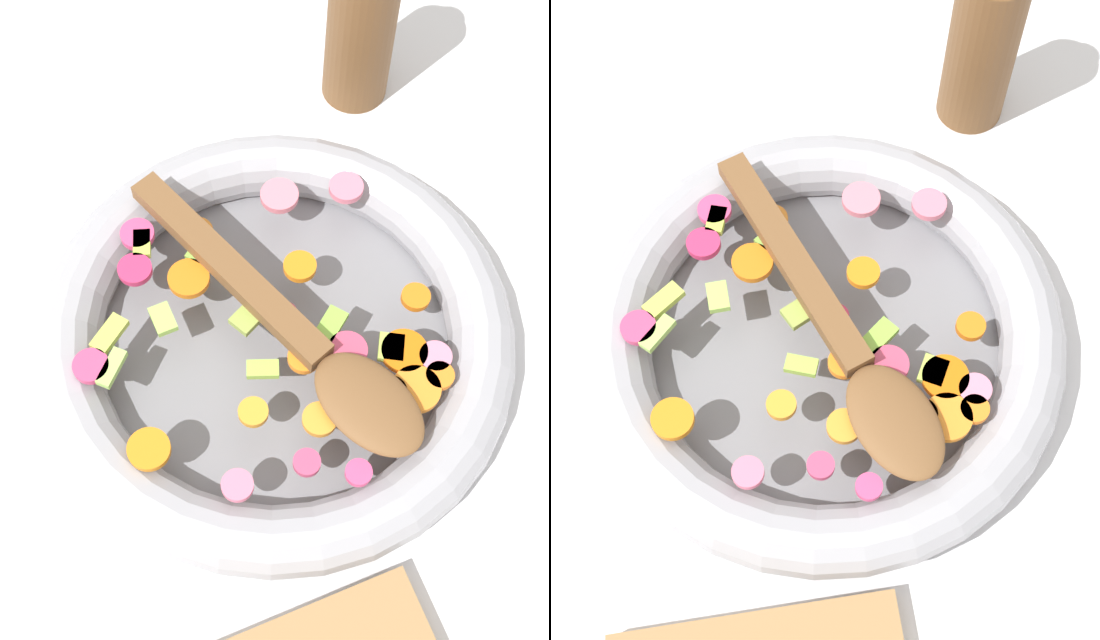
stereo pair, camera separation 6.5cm
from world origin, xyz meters
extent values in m
plane|color=silver|center=(0.00, 0.00, 0.00)|extent=(4.00, 4.00, 0.00)
cylinder|color=slate|center=(0.00, 0.00, 0.01)|extent=(0.31, 0.31, 0.01)
torus|color=#9E9EA5|center=(0.00, 0.00, 0.03)|extent=(0.36, 0.36, 0.05)
cylinder|color=orange|center=(-0.08, 0.00, 0.05)|extent=(0.03, 0.03, 0.01)
cylinder|color=orange|center=(-0.06, 0.12, 0.05)|extent=(0.04, 0.04, 0.01)
cylinder|color=orange|center=(-0.02, -0.10, 0.05)|extent=(0.03, 0.03, 0.01)
cylinder|color=orange|center=(-0.09, -0.07, 0.05)|extent=(0.04, 0.04, 0.01)
cylinder|color=orange|center=(0.09, 0.03, 0.05)|extent=(0.03, 0.03, 0.01)
cylinder|color=#DB630C|center=(-0.06, -0.08, 0.05)|extent=(0.03, 0.03, 0.01)
cylinder|color=orange|center=(0.03, -0.03, 0.05)|extent=(0.03, 0.03, 0.01)
cylinder|color=orange|center=(-0.09, -0.09, 0.05)|extent=(0.03, 0.03, 0.01)
cylinder|color=orange|center=(0.05, 0.05, 0.05)|extent=(0.04, 0.04, 0.01)
cylinder|color=orange|center=(-0.04, -0.01, 0.05)|extent=(0.03, 0.03, 0.01)
cylinder|color=orange|center=(-0.06, 0.04, 0.05)|extent=(0.03, 0.03, 0.01)
cube|color=#B9CA4E|center=(0.03, 0.11, 0.05)|extent=(0.03, 0.03, 0.01)
cube|color=#A9CC4A|center=(-0.05, -0.07, 0.05)|extent=(0.03, 0.03, 0.01)
cube|color=#A7D862|center=(0.01, 0.12, 0.05)|extent=(0.03, 0.03, 0.01)
cube|color=#94AA47|center=(0.01, 0.02, 0.05)|extent=(0.02, 0.03, 0.01)
cube|color=#84B744|center=(0.07, 0.03, 0.05)|extent=(0.03, 0.03, 0.01)
cube|color=#89C041|center=(-0.02, -0.03, 0.05)|extent=(0.03, 0.03, 0.01)
cube|color=#A8D95A|center=(0.03, 0.08, 0.05)|extent=(0.02, 0.02, 0.01)
cube|color=#9CC948|center=(-0.03, 0.02, 0.05)|extent=(0.02, 0.03, 0.01)
cube|color=#B9D84A|center=(0.10, 0.07, 0.05)|extent=(0.03, 0.02, 0.01)
cylinder|color=#E04478|center=(-0.13, -0.01, 0.05)|extent=(0.03, 0.03, 0.01)
cylinder|color=pink|center=(0.10, -0.04, 0.05)|extent=(0.04, 0.04, 0.01)
cylinder|color=#DB4379|center=(0.10, 0.07, 0.05)|extent=(0.04, 0.04, 0.01)
cylinder|color=#D33F6F|center=(0.01, 0.13, 0.05)|extent=(0.04, 0.04, 0.01)
cylinder|color=#DD375E|center=(0.00, -0.01, 0.05)|extent=(0.02, 0.02, 0.01)
cylinder|color=#C94362|center=(-0.04, -0.04, 0.05)|extent=(0.03, 0.03, 0.01)
cylinder|color=#E46687|center=(-0.08, -0.05, 0.05)|extent=(0.03, 0.03, 0.01)
cylinder|color=#C84168|center=(-0.11, 0.02, 0.05)|extent=(0.02, 0.02, 0.01)
cylinder|color=#CF2E5D|center=(0.08, 0.08, 0.05)|extent=(0.04, 0.04, 0.01)
cylinder|color=pink|center=(-0.11, 0.07, 0.05)|extent=(0.03, 0.03, 0.01)
cylinder|color=pink|center=(0.08, -0.09, 0.05)|extent=(0.04, 0.04, 0.01)
cylinder|color=pink|center=(-0.07, -0.09, 0.05)|extent=(0.03, 0.03, 0.01)
cube|color=brown|center=(0.05, 0.02, 0.06)|extent=(0.19, 0.09, 0.01)
ellipsoid|color=brown|center=(-0.09, -0.03, 0.06)|extent=(0.10, 0.08, 0.01)
cylinder|color=brown|center=(0.21, -0.16, 0.08)|extent=(0.06, 0.06, 0.15)
camera|label=1|loc=(-0.26, 0.11, 0.63)|focal=50.00mm
camera|label=2|loc=(-0.28, 0.04, 0.63)|focal=50.00mm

